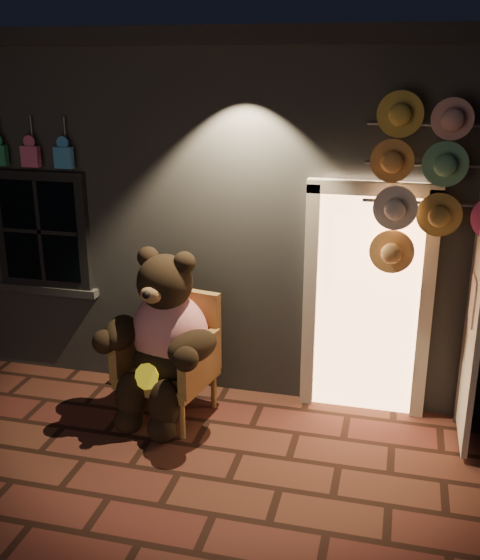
% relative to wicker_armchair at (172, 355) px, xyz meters
% --- Properties ---
extents(ground, '(60.00, 60.00, 0.00)m').
position_rel_wicker_armchair_xyz_m(ground, '(0.38, -0.96, -0.58)').
color(ground, '#522C1F').
rests_on(ground, ground).
extents(shop_building, '(7.30, 5.95, 3.51)m').
position_rel_wicker_armchair_xyz_m(shop_building, '(0.38, 3.03, 1.16)').
color(shop_building, slate).
rests_on(shop_building, ground).
extents(wicker_armchair, '(0.91, 0.85, 1.15)m').
position_rel_wicker_armchair_xyz_m(wicker_armchair, '(0.00, 0.00, 0.00)').
color(wicker_armchair, '#AA8841').
rests_on(wicker_armchair, ground).
extents(teddy_bear, '(1.16, 0.99, 1.62)m').
position_rel_wicker_armchair_xyz_m(teddy_bear, '(-0.02, -0.15, 0.22)').
color(teddy_bear, red).
rests_on(teddy_bear, ground).
extents(hat_rack, '(1.71, 0.22, 2.92)m').
position_rel_wicker_armchair_xyz_m(hat_rack, '(2.47, 0.32, 1.71)').
color(hat_rack, '#59595E').
rests_on(hat_rack, ground).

